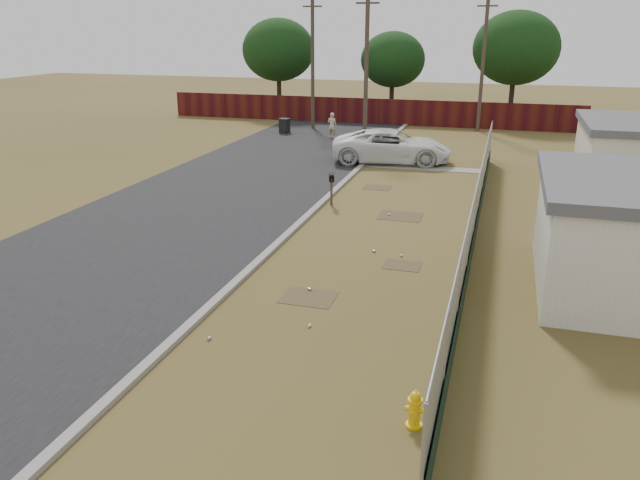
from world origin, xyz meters
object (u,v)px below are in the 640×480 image
(fire_hydrant, at_px, (415,410))
(mailbox, at_px, (332,180))
(pickup_truck, at_px, (392,146))
(pedestrian, at_px, (332,125))
(trash_bin, at_px, (285,126))

(fire_hydrant, bearing_deg, mailbox, 111.39)
(pickup_truck, height_order, pedestrian, pickup_truck)
(fire_hydrant, relative_size, pedestrian, 0.47)
(fire_hydrant, bearing_deg, trash_bin, 113.75)
(fire_hydrant, bearing_deg, pickup_truck, 101.35)
(pickup_truck, xyz_separation_m, trash_bin, (-8.42, 7.06, -0.36))
(fire_hydrant, relative_size, trash_bin, 0.79)
(mailbox, relative_size, trash_bin, 1.34)
(mailbox, distance_m, trash_bin, 17.47)
(fire_hydrant, xyz_separation_m, pickup_truck, (-4.46, 22.20, 0.50))
(pedestrian, bearing_deg, trash_bin, -9.72)
(pickup_truck, bearing_deg, fire_hydrant, -177.27)
(fire_hydrant, xyz_separation_m, pedestrian, (-9.36, 28.31, 0.45))
(pickup_truck, bearing_deg, trash_bin, 41.37)
(mailbox, relative_size, pickup_truck, 0.21)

